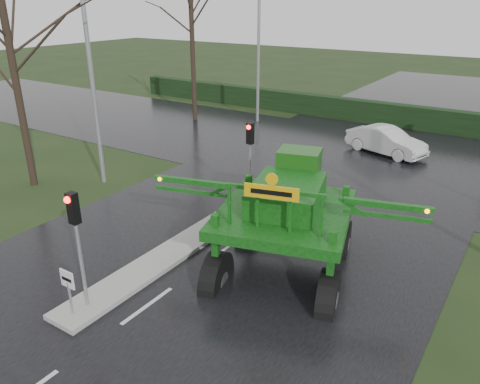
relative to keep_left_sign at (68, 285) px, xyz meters
The scene contains 14 objects.
ground 2.25m from the keep_left_sign, 49.10° to the left, with size 140.00×140.00×0.00m, color black.
road_main 11.62m from the keep_left_sign, 83.55° to the left, with size 14.00×80.00×0.02m, color black.
road_cross 17.58m from the keep_left_sign, 85.75° to the left, with size 80.00×12.00×0.02m, color black.
median_island 4.60m from the keep_left_sign, 90.00° to the left, with size 1.20×10.00×0.16m, color gray.
hedge_row 25.54m from the keep_left_sign, 87.08° to the left, with size 44.00×0.90×1.50m, color black.
keep_left_sign is the anchor object (origin of this frame).
traffic_signal_near 1.61m from the keep_left_sign, 90.00° to the left, with size 0.26×0.33×3.52m.
traffic_signal_mid 9.12m from the keep_left_sign, 90.00° to the left, with size 0.26×0.33×3.52m.
street_light_left_near 11.32m from the keep_left_sign, 132.59° to the left, with size 3.85×0.30×10.00m.
street_light_left_far 23.11m from the keep_left_sign, 107.78° to the left, with size 3.85×0.30×10.00m.
tree_left_near 12.14m from the keep_left_sign, 150.44° to the left, with size 6.30×6.30×10.85m.
tree_left_far 23.30m from the keep_left_sign, 119.87° to the left, with size 7.70×7.70×13.26m.
crop_sprayer 4.52m from the keep_left_sign, 60.59° to the left, with size 8.23×6.14×4.75m.
white_sedan 19.25m from the keep_left_sign, 82.23° to the left, with size 1.56×4.47×1.47m, color silver.
Camera 1 is at (8.19, -7.73, 8.05)m, focal length 35.00 mm.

